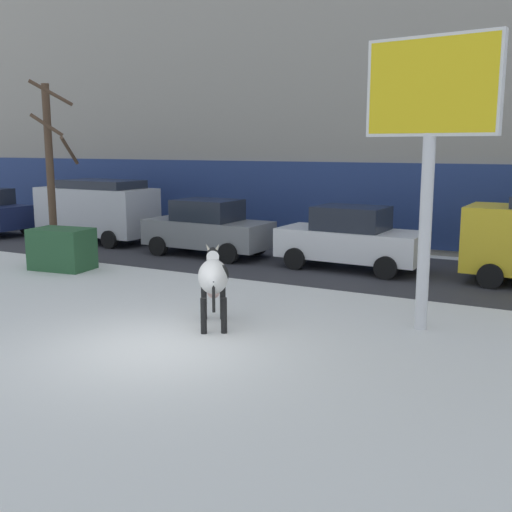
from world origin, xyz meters
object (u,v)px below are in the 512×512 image
at_px(bare_tree_left_lot, 51,167).
at_px(dumpster, 62,249).
at_px(billboard, 431,105).
at_px(car_silver_van, 97,209).
at_px(car_grey_sedan, 208,228).
at_px(cow_holstein, 214,277).
at_px(car_white_sedan, 351,238).

height_order(bare_tree_left_lot, dumpster, bare_tree_left_lot).
distance_m(billboard, bare_tree_left_lot, 12.29).
height_order(billboard, car_silver_van, billboard).
bearing_deg(billboard, dumpster, 174.51).
relative_size(car_grey_sedan, dumpster, 2.50).
xyz_separation_m(cow_holstein, billboard, (3.73, 1.71, 3.31)).
bearing_deg(car_white_sedan, car_grey_sedan, -179.38).
bearing_deg(car_white_sedan, dumpster, -151.65).
distance_m(car_white_sedan, bare_tree_left_lot, 9.48).
height_order(billboard, car_white_sedan, billboard).
distance_m(bare_tree_left_lot, dumpster, 2.90).
height_order(billboard, car_grey_sedan, billboard).
xyz_separation_m(cow_holstein, bare_tree_left_lot, (-8.31, 3.81, 1.91)).
height_order(car_grey_sedan, dumpster, car_grey_sedan).
distance_m(cow_holstein, dumpster, 7.46).
bearing_deg(bare_tree_left_lot, car_silver_van, 111.21).
bearing_deg(car_grey_sedan, car_white_sedan, 0.62).
bearing_deg(car_grey_sedan, billboard, -31.41).
bearing_deg(billboard, cow_holstein, -155.31).
bearing_deg(bare_tree_left_lot, car_grey_sedan, 36.41).
bearing_deg(billboard, bare_tree_left_lot, 170.11).
relative_size(cow_holstein, billboard, 0.33).
height_order(cow_holstein, billboard, billboard).
distance_m(cow_holstein, bare_tree_left_lot, 9.34).
bearing_deg(cow_holstein, bare_tree_left_lot, 155.36).
bearing_deg(cow_holstein, dumpster, 158.45).
height_order(car_silver_van, dumpster, car_silver_van).
bearing_deg(billboard, car_silver_van, 157.70).
relative_size(car_white_sedan, dumpster, 2.50).
height_order(cow_holstein, bare_tree_left_lot, bare_tree_left_lot).
distance_m(car_silver_van, car_grey_sedan, 5.24).
height_order(cow_holstein, car_grey_sedan, car_grey_sedan).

